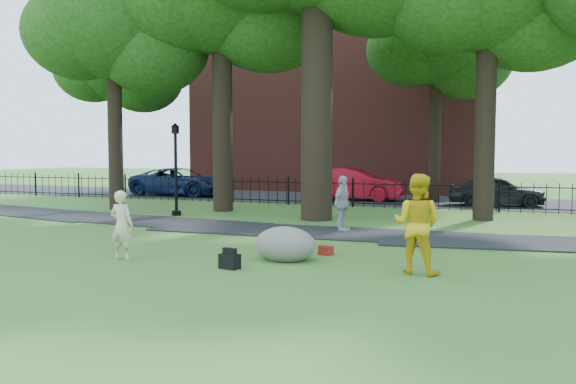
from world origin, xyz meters
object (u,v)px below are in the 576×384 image
at_px(lamppost, 176,170).
at_px(man, 417,224).
at_px(red_sedan, 354,184).
at_px(woman, 122,225).
at_px(boulder, 285,242).

bearing_deg(lamppost, man, -43.02).
distance_m(lamppost, red_sedan, 10.04).
height_order(woman, red_sedan, red_sedan).
height_order(man, boulder, man).
height_order(woman, lamppost, lamppost).
xyz_separation_m(lamppost, red_sedan, (4.56, 8.90, -0.91)).
xyz_separation_m(woman, man, (6.31, 0.89, 0.21)).
bearing_deg(red_sedan, lamppost, 150.34).
bearing_deg(red_sedan, man, -163.78).
bearing_deg(lamppost, boulder, -51.30).
bearing_deg(red_sedan, boulder, -173.38).
relative_size(boulder, lamppost, 0.39).
xyz_separation_m(boulder, red_sedan, (-2.52, 15.64, 0.40)).
xyz_separation_m(man, red_sedan, (-5.42, 15.97, -0.18)).
xyz_separation_m(boulder, lamppost, (-7.08, 6.74, 1.31)).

